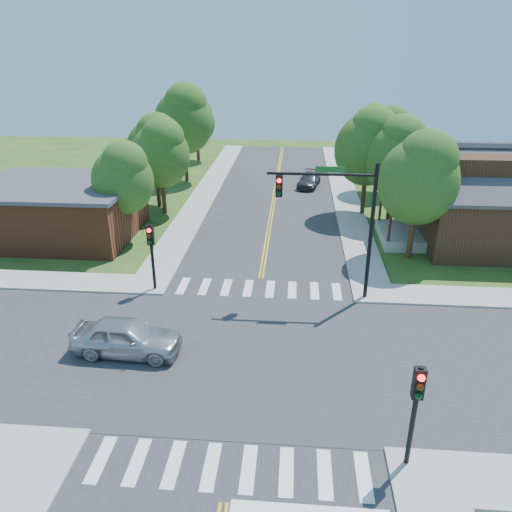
# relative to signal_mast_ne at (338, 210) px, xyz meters

# --- Properties ---
(ground) EXTENTS (100.00, 100.00, 0.00)m
(ground) POSITION_rel_signal_mast_ne_xyz_m (-3.91, -5.59, -4.85)
(ground) COLOR #274917
(ground) RESTS_ON ground
(road_ns) EXTENTS (10.00, 90.00, 0.04)m
(road_ns) POSITION_rel_signal_mast_ne_xyz_m (-3.91, -5.59, -4.83)
(road_ns) COLOR #2D2D30
(road_ns) RESTS_ON ground
(road_ew) EXTENTS (90.00, 10.00, 0.04)m
(road_ew) POSITION_rel_signal_mast_ne_xyz_m (-3.91, -5.59, -4.83)
(road_ew) COLOR #2D2D30
(road_ew) RESTS_ON ground
(intersection_patch) EXTENTS (10.20, 10.20, 0.06)m
(intersection_patch) POSITION_rel_signal_mast_ne_xyz_m (-3.91, -5.59, -4.85)
(intersection_patch) COLOR #2D2D30
(intersection_patch) RESTS_ON ground
(sidewalk_ne) EXTENTS (40.00, 40.00, 0.14)m
(sidewalk_ne) POSITION_rel_signal_mast_ne_xyz_m (11.90, 10.23, -4.78)
(sidewalk_ne) COLOR #9E9B93
(sidewalk_ne) RESTS_ON ground
(sidewalk_nw) EXTENTS (40.00, 40.00, 0.14)m
(sidewalk_nw) POSITION_rel_signal_mast_ne_xyz_m (-19.73, 10.23, -4.78)
(sidewalk_nw) COLOR #9E9B93
(sidewalk_nw) RESTS_ON ground
(crosswalk_north) EXTENTS (8.85, 2.00, 0.01)m
(crosswalk_north) POSITION_rel_signal_mast_ne_xyz_m (-3.91, 0.61, -4.80)
(crosswalk_north) COLOR white
(crosswalk_north) RESTS_ON ground
(crosswalk_south) EXTENTS (8.85, 2.00, 0.01)m
(crosswalk_south) POSITION_rel_signal_mast_ne_xyz_m (-3.91, -11.79, -4.80)
(crosswalk_south) COLOR white
(crosswalk_south) RESTS_ON ground
(centerline) EXTENTS (0.30, 90.00, 0.01)m
(centerline) POSITION_rel_signal_mast_ne_xyz_m (-3.91, -5.59, -4.80)
(centerline) COLOR gold
(centerline) RESTS_ON ground
(stop_bar) EXTENTS (4.60, 0.45, 0.09)m
(stop_bar) POSITION_rel_signal_mast_ne_xyz_m (-1.41, -13.19, -4.85)
(stop_bar) COLOR white
(stop_bar) RESTS_ON ground
(signal_mast_ne) EXTENTS (5.30, 0.42, 7.20)m
(signal_mast_ne) POSITION_rel_signal_mast_ne_xyz_m (0.00, 0.00, 0.00)
(signal_mast_ne) COLOR black
(signal_mast_ne) RESTS_ON ground
(signal_pole_se) EXTENTS (0.34, 0.42, 3.80)m
(signal_pole_se) POSITION_rel_signal_mast_ne_xyz_m (1.69, -11.21, -2.19)
(signal_pole_se) COLOR black
(signal_pole_se) RESTS_ON ground
(signal_pole_nw) EXTENTS (0.34, 0.42, 3.80)m
(signal_pole_nw) POSITION_rel_signal_mast_ne_xyz_m (-9.51, -0.01, -2.19)
(signal_pole_nw) COLOR black
(signal_pole_nw) RESTS_ON ground
(house_ne) EXTENTS (13.05, 8.80, 7.11)m
(house_ne) POSITION_rel_signal_mast_ne_xyz_m (11.19, 8.65, -1.52)
(house_ne) COLOR #331F12
(house_ne) RESTS_ON ground
(building_nw) EXTENTS (10.40, 8.40, 3.73)m
(building_nw) POSITION_rel_signal_mast_ne_xyz_m (-18.11, 7.61, -2.97)
(building_nw) COLOR brown
(building_nw) RESTS_ON ground
(tree_e_a) EXTENTS (4.68, 4.45, 7.96)m
(tree_e_a) POSITION_rel_signal_mast_ne_xyz_m (5.11, 5.58, 0.36)
(tree_e_a) COLOR #382314
(tree_e_a) RESTS_ON ground
(tree_e_b) EXTENTS (4.62, 4.39, 7.85)m
(tree_e_b) POSITION_rel_signal_mast_ne_xyz_m (4.94, 12.42, 0.29)
(tree_e_b) COLOR #382314
(tree_e_b) RESTS_ON ground
(tree_e_c) EXTENTS (4.42, 4.20, 7.52)m
(tree_e_c) POSITION_rel_signal_mast_ne_xyz_m (5.51, 20.00, 0.07)
(tree_e_c) COLOR #382314
(tree_e_c) RESTS_ON ground
(tree_e_d) EXTENTS (3.91, 3.72, 6.65)m
(tree_e_d) POSITION_rel_signal_mast_ne_xyz_m (5.49, 29.48, -0.50)
(tree_e_d) COLOR #382314
(tree_e_d) RESTS_ON ground
(tree_w_a) EXTENTS (3.98, 3.78, 6.77)m
(tree_w_a) POSITION_rel_signal_mast_ne_xyz_m (-13.14, 7.01, -0.42)
(tree_w_a) COLOR #382314
(tree_w_a) RESTS_ON ground
(tree_w_b) EXTENTS (4.40, 4.18, 7.48)m
(tree_w_b) POSITION_rel_signal_mast_ne_xyz_m (-13.04, 14.59, 0.05)
(tree_w_b) COLOR #382314
(tree_w_b) RESTS_ON ground
(tree_w_c) EXTENTS (5.34, 5.07, 9.08)m
(tree_w_c) POSITION_rel_signal_mast_ne_xyz_m (-12.44, 22.52, 1.10)
(tree_w_c) COLOR #382314
(tree_w_c) RESTS_ON ground
(tree_w_d) EXTENTS (3.96, 3.76, 6.73)m
(tree_w_d) POSITION_rel_signal_mast_ne_xyz_m (-12.97, 31.26, -0.44)
(tree_w_d) COLOR #382314
(tree_w_d) RESTS_ON ground
(tree_house) EXTENTS (4.86, 4.62, 8.27)m
(tree_house) POSITION_rel_signal_mast_ne_xyz_m (3.16, 13.76, 0.57)
(tree_house) COLOR #382314
(tree_house) RESTS_ON ground
(tree_bldg) EXTENTS (4.36, 4.14, 7.41)m
(tree_bldg) POSITION_rel_signal_mast_ne_xyz_m (-12.16, 12.87, 0.00)
(tree_bldg) COLOR #382314
(tree_bldg) RESTS_ON ground
(car_silver) EXTENTS (2.36, 4.89, 1.60)m
(car_silver) POSITION_rel_signal_mast_ne_xyz_m (-9.11, -5.86, -4.05)
(car_silver) COLOR #B9BCC0
(car_silver) RESTS_ON ground
(car_dgrey) EXTENTS (3.27, 4.83, 1.22)m
(car_dgrey) POSITION_rel_signal_mast_ne_xyz_m (-0.90, 21.43, -4.24)
(car_dgrey) COLOR #333639
(car_dgrey) RESTS_ON ground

